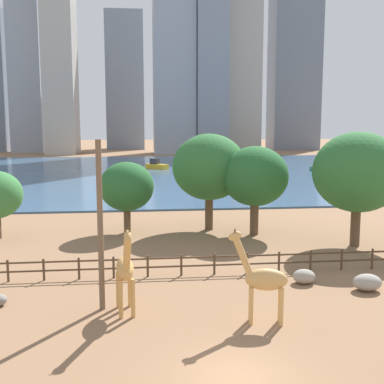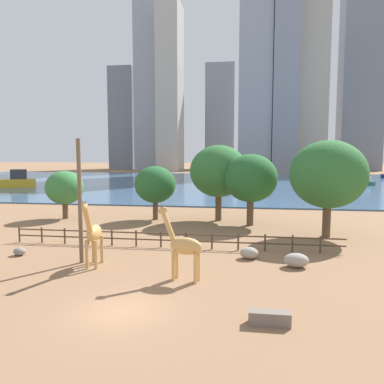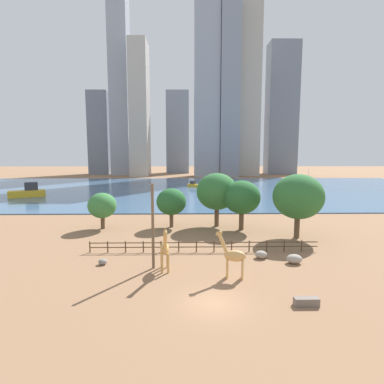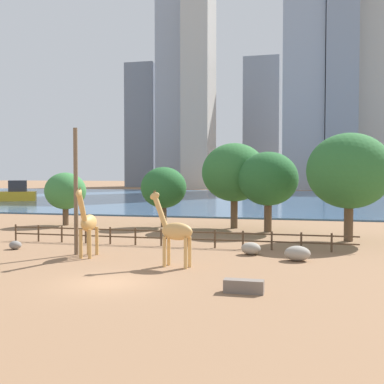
{
  "view_description": "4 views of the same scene",
  "coord_description": "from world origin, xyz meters",
  "px_view_note": "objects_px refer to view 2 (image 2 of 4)",
  "views": [
    {
      "loc": [
        -3.44,
        -15.96,
        9.04
      ],
      "look_at": [
        1.7,
        28.97,
        2.7
      ],
      "focal_mm": 45.0,
      "sensor_mm": 36.0,
      "label": 1
    },
    {
      "loc": [
        5.77,
        -16.25,
        7.37
      ],
      "look_at": [
        -0.46,
        25.89,
        2.98
      ],
      "focal_mm": 35.0,
      "sensor_mm": 36.0,
      "label": 2
    },
    {
      "loc": [
        -1.99,
        -21.13,
        10.99
      ],
      "look_at": [
        -0.89,
        39.87,
        3.49
      ],
      "focal_mm": 28.0,
      "sensor_mm": 36.0,
      "label": 3
    },
    {
      "loc": [
        9.51,
        -21.83,
        5.41
      ],
      "look_at": [
        -3.76,
        33.9,
        3.12
      ],
      "focal_mm": 45.0,
      "sensor_mm": 36.0,
      "label": 4
    }
  ],
  "objects_px": {
    "boulder_near_fence": "(296,260)",
    "boulder_small": "(20,251)",
    "tree_left_small": "(155,185)",
    "tree_left_large": "(65,188)",
    "boat_barge": "(227,178)",
    "tree_center_broad": "(219,171)",
    "feeding_trough": "(269,318)",
    "utility_pole": "(80,202)",
    "tree_right_small": "(328,174)",
    "giraffe_companion": "(93,234)",
    "boulder_by_pole": "(249,253)",
    "giraffe_tall": "(183,245)",
    "boat_tug": "(365,182)",
    "tree_right_tall": "(251,178)",
    "boat_sailboat": "(15,181)"
  },
  "relations": [
    {
      "from": "boat_sailboat",
      "to": "feeding_trough",
      "type": "bearing_deg",
      "value": 104.18
    },
    {
      "from": "boulder_near_fence",
      "to": "boat_barge",
      "type": "relative_size",
      "value": 0.34
    },
    {
      "from": "utility_pole",
      "to": "feeding_trough",
      "type": "height_order",
      "value": "utility_pole"
    },
    {
      "from": "utility_pole",
      "to": "boat_sailboat",
      "type": "bearing_deg",
      "value": 127.4
    },
    {
      "from": "feeding_trough",
      "to": "tree_right_tall",
      "type": "distance_m",
      "value": 23.18
    },
    {
      "from": "boulder_by_pole",
      "to": "tree_left_small",
      "type": "bearing_deg",
      "value": 125.75
    },
    {
      "from": "giraffe_tall",
      "to": "tree_left_large",
      "type": "distance_m",
      "value": 25.12
    },
    {
      "from": "utility_pole",
      "to": "tree_center_broad",
      "type": "bearing_deg",
      "value": 65.52
    },
    {
      "from": "boulder_small",
      "to": "tree_center_broad",
      "type": "height_order",
      "value": "tree_center_broad"
    },
    {
      "from": "utility_pole",
      "to": "tree_right_small",
      "type": "distance_m",
      "value": 21.0
    },
    {
      "from": "giraffe_companion",
      "to": "boat_tug",
      "type": "distance_m",
      "value": 76.42
    },
    {
      "from": "utility_pole",
      "to": "tree_center_broad",
      "type": "distance_m",
      "value": 19.2
    },
    {
      "from": "utility_pole",
      "to": "tree_left_large",
      "type": "bearing_deg",
      "value": 120.23
    },
    {
      "from": "boat_barge",
      "to": "tree_left_small",
      "type": "bearing_deg",
      "value": -54.46
    },
    {
      "from": "boulder_by_pole",
      "to": "tree_right_small",
      "type": "height_order",
      "value": "tree_right_small"
    },
    {
      "from": "feeding_trough",
      "to": "tree_left_small",
      "type": "relative_size",
      "value": 0.3
    },
    {
      "from": "giraffe_companion",
      "to": "boulder_by_pole",
      "type": "distance_m",
      "value": 10.75
    },
    {
      "from": "boulder_by_pole",
      "to": "tree_left_large",
      "type": "relative_size",
      "value": 0.24
    },
    {
      "from": "giraffe_tall",
      "to": "tree_center_broad",
      "type": "height_order",
      "value": "tree_center_broad"
    },
    {
      "from": "boat_barge",
      "to": "boulder_near_fence",
      "type": "bearing_deg",
      "value": -43.01
    },
    {
      "from": "giraffe_companion",
      "to": "tree_center_broad",
      "type": "bearing_deg",
      "value": 152.93
    },
    {
      "from": "tree_center_broad",
      "to": "tree_left_small",
      "type": "bearing_deg",
      "value": -176.25
    },
    {
      "from": "boulder_near_fence",
      "to": "boulder_small",
      "type": "xyz_separation_m",
      "value": [
        -19.52,
        -0.02,
        -0.17
      ]
    },
    {
      "from": "boulder_small",
      "to": "tree_left_small",
      "type": "xyz_separation_m",
      "value": [
        6.16,
        15.94,
        3.62
      ]
    },
    {
      "from": "boulder_by_pole",
      "to": "boat_sailboat",
      "type": "distance_m",
      "value": 68.46
    },
    {
      "from": "boulder_by_pole",
      "to": "tree_left_large",
      "type": "bearing_deg",
      "value": 146.84
    },
    {
      "from": "giraffe_companion",
      "to": "tree_right_tall",
      "type": "relative_size",
      "value": 0.63
    },
    {
      "from": "giraffe_tall",
      "to": "tree_right_small",
      "type": "height_order",
      "value": "tree_right_small"
    },
    {
      "from": "giraffe_companion",
      "to": "tree_right_small",
      "type": "relative_size",
      "value": 0.54
    },
    {
      "from": "boat_barge",
      "to": "tree_right_tall",
      "type": "bearing_deg",
      "value": -44.2
    },
    {
      "from": "tree_left_large",
      "to": "giraffe_tall",
      "type": "bearing_deg",
      "value": -47.89
    },
    {
      "from": "feeding_trough",
      "to": "tree_right_small",
      "type": "xyz_separation_m",
      "value": [
        5.97,
        18.24,
        5.25
      ]
    },
    {
      "from": "giraffe_tall",
      "to": "boulder_near_fence",
      "type": "relative_size",
      "value": 2.8
    },
    {
      "from": "utility_pole",
      "to": "giraffe_tall",
      "type": "bearing_deg",
      "value": -18.55
    },
    {
      "from": "tree_center_broad",
      "to": "boat_tug",
      "type": "xyz_separation_m",
      "value": [
        29.66,
        49.03,
        -4.57
      ]
    },
    {
      "from": "utility_pole",
      "to": "boulder_by_pole",
      "type": "height_order",
      "value": "utility_pole"
    },
    {
      "from": "utility_pole",
      "to": "tree_left_small",
      "type": "height_order",
      "value": "utility_pole"
    },
    {
      "from": "boulder_near_fence",
      "to": "boat_sailboat",
      "type": "height_order",
      "value": "boat_sailboat"
    },
    {
      "from": "tree_left_large",
      "to": "boat_sailboat",
      "type": "xyz_separation_m",
      "value": [
        -28.82,
        33.86,
        -2.03
      ]
    },
    {
      "from": "tree_left_small",
      "to": "utility_pole",
      "type": "bearing_deg",
      "value": -93.08
    },
    {
      "from": "tree_left_large",
      "to": "boat_barge",
      "type": "bearing_deg",
      "value": 75.45
    },
    {
      "from": "boat_sailboat",
      "to": "boat_barge",
      "type": "relative_size",
      "value": 1.93
    },
    {
      "from": "tree_center_broad",
      "to": "feeding_trough",
      "type": "bearing_deg",
      "value": -80.63
    },
    {
      "from": "utility_pole",
      "to": "boulder_small",
      "type": "bearing_deg",
      "value": 168.81
    },
    {
      "from": "tree_center_broad",
      "to": "giraffe_tall",
      "type": "bearing_deg",
      "value": -91.47
    },
    {
      "from": "boulder_small",
      "to": "boat_tug",
      "type": "relative_size",
      "value": 0.2
    },
    {
      "from": "boulder_near_fence",
      "to": "tree_center_broad",
      "type": "bearing_deg",
      "value": 111.14
    },
    {
      "from": "boulder_by_pole",
      "to": "tree_left_large",
      "type": "xyz_separation_m",
      "value": [
        -20.63,
        13.48,
        3.1
      ]
    },
    {
      "from": "tree_right_tall",
      "to": "boulder_by_pole",
      "type": "bearing_deg",
      "value": -90.65
    },
    {
      "from": "tree_left_large",
      "to": "tree_right_tall",
      "type": "xyz_separation_m",
      "value": [
        20.77,
        -0.97,
        1.33
      ]
    }
  ]
}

